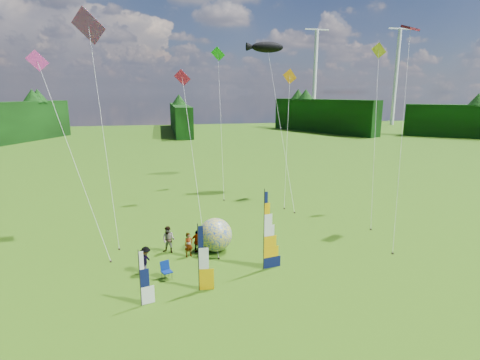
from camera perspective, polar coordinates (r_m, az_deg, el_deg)
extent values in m
plane|color=#508113|center=(20.71, 5.26, -17.43)|extent=(220.00, 220.00, 0.00)
sphere|color=#002893|center=(25.61, -3.78, -8.33)|extent=(2.88, 2.88, 2.28)
imported|color=#66594C|center=(25.03, -7.82, -9.76)|extent=(0.70, 0.58, 1.63)
imported|color=#66594C|center=(25.78, -10.83, -8.93)|extent=(1.00, 0.79, 1.84)
imported|color=#66594C|center=(23.40, -14.13, -11.73)|extent=(0.65, 1.13, 1.65)
imported|color=#66594C|center=(25.51, -6.52, -9.31)|extent=(0.97, 0.87, 1.59)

